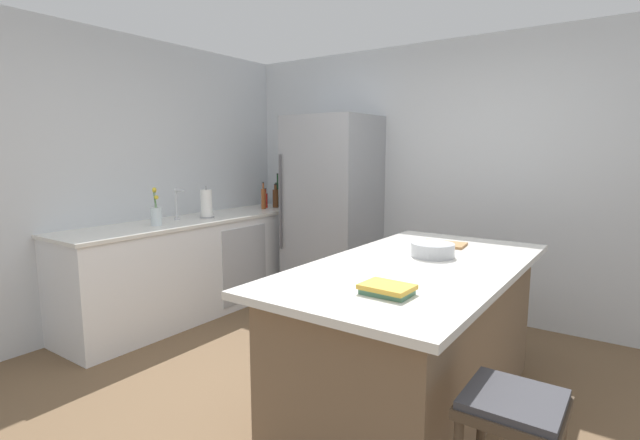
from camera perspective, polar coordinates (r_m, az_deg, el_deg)
The scene contains 17 objects.
ground_plane at distance 3.04m, azimuth 0.95°, elevation -22.57°, with size 7.20×7.20×0.00m, color brown.
wall_rear at distance 4.66m, azimuth 16.80°, elevation 4.76°, with size 6.00×0.10×2.60m, color silver.
wall_left at distance 4.48m, azimuth -25.99°, elevation 4.14°, with size 0.10×6.00×2.60m, color silver.
counter_run_left at distance 4.74m, azimuth -14.79°, elevation -5.34°, with size 0.67×2.67×0.93m.
kitchen_island at distance 2.95m, azimuth 11.49°, elevation -13.81°, with size 1.07×2.09×0.91m.
refrigerator at distance 4.84m, azimuth 1.51°, elevation 1.20°, with size 0.83×0.76×1.92m.
bar_stool at distance 2.03m, azimuth 22.46°, elevation -22.37°, with size 0.36×0.36×0.67m.
sink_faucet at distance 4.56m, azimuth -17.10°, elevation 1.95°, with size 0.15×0.05×0.30m.
flower_vase at distance 4.28m, azimuth -19.45°, elevation 0.68°, with size 0.09×0.09×0.33m.
paper_towel_roll at distance 4.66m, azimuth -13.75°, elevation 1.91°, with size 0.14×0.14×0.31m.
wine_bottle at distance 5.48m, azimuth -5.11°, elevation 3.31°, with size 0.07×0.07×0.39m.
syrup_bottle at distance 5.38m, azimuth -5.47°, elevation 2.74°, with size 0.07×0.07×0.27m.
hot_sauce_bottle at distance 5.37m, azimuth -6.69°, elevation 2.45°, with size 0.05×0.05×0.22m.
vinegar_bottle at distance 5.25m, azimuth -6.95°, elevation 2.66°, with size 0.05×0.05×0.30m.
cookbook_stack at distance 2.20m, azimuth 8.22°, elevation -8.39°, with size 0.24×0.18×0.05m.
mixing_bowl at distance 3.01m, azimuth 13.65°, elevation -3.58°, with size 0.27×0.27×0.09m.
cutting_board at distance 3.40m, azimuth 14.85°, elevation -2.86°, with size 0.32×0.23×0.02m.
Camera 1 is at (1.46, -2.16, 1.57)m, focal length 26.11 mm.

